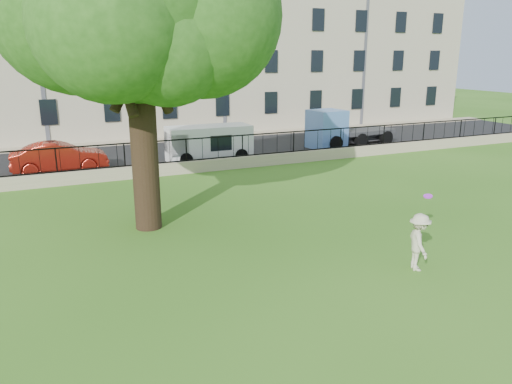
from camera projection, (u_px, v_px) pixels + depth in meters
name	position (u px, v px, depth m)	size (l,w,h in m)	color
ground	(306.00, 261.00, 14.32)	(120.00, 120.00, 0.00)	#316518
retaining_wall	(187.00, 167.00, 24.80)	(50.00, 0.40, 0.60)	tan
iron_railing	(186.00, 150.00, 24.58)	(50.00, 0.05, 1.13)	black
street	(164.00, 156.00, 29.02)	(60.00, 9.00, 0.01)	black
sidewalk	(145.00, 141.00, 33.58)	(60.00, 1.40, 0.12)	tan
building_row	(123.00, 37.00, 36.73)	(56.40, 10.40, 13.80)	#B8B192
man	(419.00, 242.00, 13.56)	(1.04, 0.60, 1.60)	beige
frisbee	(428.00, 196.00, 15.16)	(0.27, 0.27, 0.03)	#BB29EB
red_sedan	(60.00, 157.00, 24.88)	(1.59, 4.57, 1.51)	#9F1F13
white_van	(209.00, 143.00, 27.52)	(4.60, 1.79, 1.93)	white
blue_truck	(349.00, 127.00, 32.01)	(5.66, 2.01, 2.37)	#5A86D4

